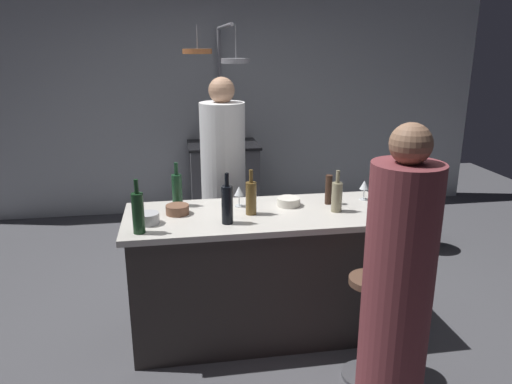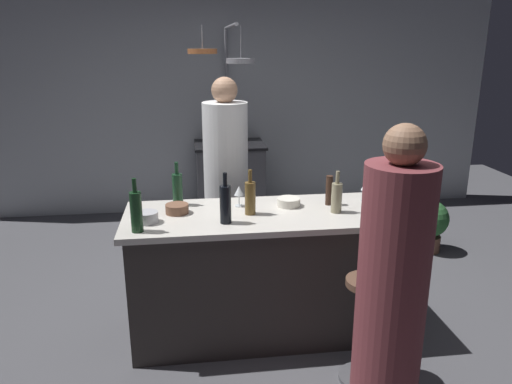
% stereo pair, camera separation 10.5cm
% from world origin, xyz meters
% --- Properties ---
extents(ground_plane, '(9.00, 9.00, 0.00)m').
position_xyz_m(ground_plane, '(0.00, 0.00, 0.00)').
color(ground_plane, '#4C4C51').
extents(back_wall, '(6.40, 0.16, 2.60)m').
position_xyz_m(back_wall, '(0.00, 2.85, 1.30)').
color(back_wall, '#B2B7BC').
rests_on(back_wall, ground_plane).
extents(kitchen_island, '(1.80, 0.72, 0.90)m').
position_xyz_m(kitchen_island, '(0.00, 0.00, 0.45)').
color(kitchen_island, '#332D2B').
rests_on(kitchen_island, ground_plane).
extents(stove_range, '(0.80, 0.64, 0.89)m').
position_xyz_m(stove_range, '(0.00, 2.45, 0.45)').
color(stove_range, '#47474C').
rests_on(stove_range, ground_plane).
extents(chef, '(0.37, 0.37, 1.74)m').
position_xyz_m(chef, '(-0.16, 0.87, 0.81)').
color(chef, white).
rests_on(chef, ground_plane).
extents(bar_stool_right, '(0.28, 0.28, 0.68)m').
position_xyz_m(bar_stool_right, '(0.55, -0.62, 0.38)').
color(bar_stool_right, '#4C4C51').
rests_on(bar_stool_right, ground_plane).
extents(guest_right, '(0.35, 0.35, 1.65)m').
position_xyz_m(guest_right, '(0.52, -1.01, 0.76)').
color(guest_right, brown).
rests_on(guest_right, ground_plane).
extents(overhead_pot_rack, '(0.62, 1.29, 2.17)m').
position_xyz_m(overhead_pot_rack, '(-0.07, 2.04, 1.65)').
color(overhead_pot_rack, gray).
rests_on(overhead_pot_rack, ground_plane).
extents(potted_plant, '(0.36, 0.36, 0.52)m').
position_xyz_m(potted_plant, '(1.87, 1.19, 0.30)').
color(potted_plant, brown).
rests_on(potted_plant, ground_plane).
extents(pepper_mill, '(0.05, 0.05, 0.21)m').
position_xyz_m(pepper_mill, '(0.51, 0.11, 1.01)').
color(pepper_mill, '#382319').
rests_on(pepper_mill, kitchen_island).
extents(wine_bottle_dark, '(0.07, 0.07, 0.33)m').
position_xyz_m(wine_bottle_dark, '(-0.23, -0.16, 1.03)').
color(wine_bottle_dark, black).
rests_on(wine_bottle_dark, kitchen_island).
extents(wine_bottle_amber, '(0.07, 0.07, 0.30)m').
position_xyz_m(wine_bottle_amber, '(-0.06, -0.02, 1.02)').
color(wine_bottle_amber, brown).
rests_on(wine_bottle_amber, kitchen_island).
extents(wine_bottle_white, '(0.07, 0.07, 0.29)m').
position_xyz_m(wine_bottle_white, '(0.52, -0.06, 1.01)').
color(wine_bottle_white, gray).
rests_on(wine_bottle_white, kitchen_island).
extents(wine_bottle_red, '(0.07, 0.07, 0.33)m').
position_xyz_m(wine_bottle_red, '(-0.77, -0.24, 1.03)').
color(wine_bottle_red, '#143319').
rests_on(wine_bottle_red, kitchen_island).
extents(wine_bottle_green, '(0.07, 0.07, 0.31)m').
position_xyz_m(wine_bottle_green, '(-0.54, 0.24, 1.02)').
color(wine_bottle_green, '#193D23').
rests_on(wine_bottle_green, kitchen_island).
extents(wine_glass_near_right_guest, '(0.07, 0.07, 0.15)m').
position_xyz_m(wine_glass_near_right_guest, '(-0.12, 0.16, 1.01)').
color(wine_glass_near_right_guest, silver).
rests_on(wine_glass_near_right_guest, kitchen_island).
extents(wine_glass_by_chef, '(0.07, 0.07, 0.15)m').
position_xyz_m(wine_glass_by_chef, '(0.79, 0.16, 1.01)').
color(wine_glass_by_chef, silver).
rests_on(wine_glass_by_chef, kitchen_island).
extents(mixing_bowl_ceramic, '(0.16, 0.16, 0.06)m').
position_xyz_m(mixing_bowl_ceramic, '(0.23, 0.11, 0.93)').
color(mixing_bowl_ceramic, silver).
rests_on(mixing_bowl_ceramic, kitchen_island).
extents(mixing_bowl_wooden, '(0.15, 0.15, 0.06)m').
position_xyz_m(mixing_bowl_wooden, '(-0.54, 0.06, 0.93)').
color(mixing_bowl_wooden, brown).
rests_on(mixing_bowl_wooden, kitchen_island).
extents(mixing_bowl_steel, '(0.14, 0.14, 0.07)m').
position_xyz_m(mixing_bowl_steel, '(-0.73, -0.09, 0.94)').
color(mixing_bowl_steel, '#B7B7BC').
rests_on(mixing_bowl_steel, kitchen_island).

